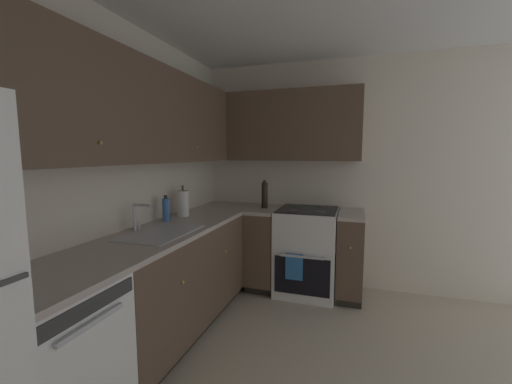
{
  "coord_description": "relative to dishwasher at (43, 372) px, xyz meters",
  "views": [
    {
      "loc": [
        -1.72,
        -0.0,
        1.47
      ],
      "look_at": [
        0.97,
        0.86,
        1.14
      ],
      "focal_mm": 22.31,
      "sensor_mm": 36.0,
      "label": 1
    }
  ],
  "objects": [
    {
      "name": "oil_bottle",
      "position": [
        2.25,
        -0.45,
        0.61
      ],
      "size": [
        0.07,
        0.07,
        0.3
      ],
      "color": "black",
      "rests_on": "countertop_right"
    },
    {
      "name": "sink",
      "position": [
        0.95,
        -0.03,
        0.42
      ],
      "size": [
        0.62,
        0.4,
        0.1
      ],
      "color": "#B7B7BC",
      "rests_on": "countertop_back"
    },
    {
      "name": "upper_cabinets_right",
      "position": [
        2.39,
        -0.57,
        1.35
      ],
      "size": [
        0.32,
        1.74,
        0.74
      ],
      "color": "brown"
    },
    {
      "name": "wall_back",
      "position": [
        0.68,
        0.33,
        0.81
      ],
      "size": [
        3.84,
        0.05,
        2.48
      ],
      "primitive_type": "cube",
      "color": "beige",
      "rests_on": "ground_plane"
    },
    {
      "name": "countertop_right",
      "position": [
        2.25,
        -0.86,
        0.44
      ],
      "size": [
        0.6,
        1.19,
        0.03
      ],
      "color": "#B7A89E",
      "rests_on": "lower_cabinets_right"
    },
    {
      "name": "wall_right",
      "position": [
        2.58,
        -1.41,
        0.81
      ],
      "size": [
        0.05,
        3.52,
        2.48
      ],
      "primitive_type": "cube",
      "color": "beige",
      "rests_on": "ground_plane"
    },
    {
      "name": "faucet",
      "position": [
        0.95,
        0.18,
        0.59
      ],
      "size": [
        0.07,
        0.16,
        0.21
      ],
      "color": "silver",
      "rests_on": "countertop_back"
    },
    {
      "name": "lower_cabinets_back",
      "position": [
        1.13,
        0.0,
        0.0
      ],
      "size": [
        1.65,
        0.62,
        0.86
      ],
      "color": "brown",
      "rests_on": "ground_plane"
    },
    {
      "name": "countertop_back",
      "position": [
        1.13,
        0.0,
        0.44
      ],
      "size": [
        2.85,
        0.6,
        0.03
      ],
      "primitive_type": "cube",
      "color": "#B7A89E",
      "rests_on": "lower_cabinets_back"
    },
    {
      "name": "paper_towel_roll",
      "position": [
        1.59,
        0.16,
        0.58
      ],
      "size": [
        0.11,
        0.11,
        0.3
      ],
      "color": "white",
      "rests_on": "countertop_back"
    },
    {
      "name": "soap_bottle",
      "position": [
        1.33,
        0.18,
        0.56
      ],
      "size": [
        0.06,
        0.06,
        0.23
      ],
      "color": "#3F72BF",
      "rests_on": "countertop_back"
    },
    {
      "name": "upper_cabinets_back",
      "position": [
        0.97,
        0.14,
        1.35
      ],
      "size": [
        2.53,
        0.34,
        0.74
      ],
      "color": "brown"
    },
    {
      "name": "dishwasher",
      "position": [
        0.0,
        0.0,
        0.0
      ],
      "size": [
        0.6,
        0.63,
        0.86
      ],
      "color": "white",
      "rests_on": "ground_plane"
    },
    {
      "name": "oven_range",
      "position": [
        2.27,
        -0.92,
        0.02
      ],
      "size": [
        0.68,
        0.62,
        1.04
      ],
      "color": "white",
      "rests_on": "ground_plane"
    },
    {
      "name": "lower_cabinets_right",
      "position": [
        2.26,
        -0.86,
        0.0
      ],
      "size": [
        0.62,
        1.19,
        0.86
      ],
      "color": "brown",
      "rests_on": "ground_plane"
    }
  ]
}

